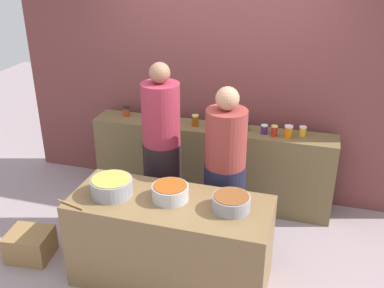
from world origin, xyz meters
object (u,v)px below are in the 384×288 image
preserve_jar_3 (232,125)px  preserve_jar_1 (195,121)px  cooking_pot_left (112,187)px  wooden_spoon (70,204)px  preserve_jar_2 (217,122)px  preserve_jar_6 (274,131)px  cook_with_tongs (162,159)px  preserve_jar_5 (264,129)px  cook_in_cap (225,179)px  bread_crate (30,245)px  cooking_pot_center (170,192)px  cooking_pot_right (231,203)px  preserve_jar_8 (303,131)px  preserve_jar_7 (288,132)px  preserve_jar_0 (126,111)px  preserve_jar_4 (245,126)px

preserve_jar_3 → preserve_jar_1: bearing=176.4°
cooking_pot_left → wooden_spoon: (-0.25, -0.26, -0.07)m
preserve_jar_2 → preserve_jar_6: bearing=-4.1°
preserve_jar_1 → cook_with_tongs: size_ratio=0.07×
preserve_jar_5 → preserve_jar_6: bearing=-15.7°
cook_in_cap → bread_crate: cook_in_cap is taller
cooking_pot_center → cooking_pot_right: 0.52m
preserve_jar_3 → bread_crate: bearing=-138.5°
preserve_jar_2 → preserve_jar_8: (0.91, 0.06, -0.02)m
preserve_jar_7 → preserve_jar_0: bearing=177.2°
preserve_jar_4 → preserve_jar_3: bearing=-155.9°
preserve_jar_3 → preserve_jar_7: (0.59, 0.00, -0.00)m
preserve_jar_6 → cooking_pot_right: 1.34m
preserve_jar_1 → bread_crate: preserve_jar_1 is taller
bread_crate → preserve_jar_1: bearing=50.4°
preserve_jar_6 → wooden_spoon: (-1.45, -1.64, -0.16)m
wooden_spoon → preserve_jar_2: bearing=64.0°
preserve_jar_8 → wooden_spoon: size_ratio=0.35×
preserve_jar_5 → preserve_jar_8: same height
preserve_jar_8 → cooking_pot_left: 2.09m
preserve_jar_5 → bread_crate: size_ratio=0.25×
cooking_pot_center → preserve_jar_3: bearing=79.4°
preserve_jar_3 → cooking_pot_left: preserve_jar_3 is taller
preserve_jar_2 → cooking_pot_center: (-0.07, -1.36, -0.11)m
preserve_jar_1 → preserve_jar_3: bearing=-3.6°
preserve_jar_2 → cooking_pot_right: preserve_jar_2 is taller
preserve_jar_4 → preserve_jar_8: size_ratio=0.96×
preserve_jar_5 → preserve_jar_7: size_ratio=0.76×
cooking_pot_center → cook_in_cap: bearing=60.5°
preserve_jar_0 → bread_crate: 1.79m
preserve_jar_4 → preserve_jar_0: bearing=178.5°
preserve_jar_5 → preserve_jar_1: bearing=-179.7°
preserve_jar_1 → cooking_pot_center: bearing=-82.7°
preserve_jar_0 → preserve_jar_4: bearing=-1.5°
preserve_jar_0 → cooking_pot_center: size_ratio=0.36×
cooking_pot_center → cooking_pot_left: bearing=-172.0°
cooking_pot_right → cook_in_cap: cook_in_cap is taller
preserve_jar_2 → cooking_pot_left: preserve_jar_2 is taller
preserve_jar_1 → preserve_jar_5: (0.75, 0.00, -0.01)m
preserve_jar_4 → preserve_jar_6: (0.31, -0.06, 0.01)m
cook_in_cap → preserve_jar_7: bearing=55.2°
cooking_pot_left → bread_crate: cooking_pot_left is taller
preserve_jar_4 → cooking_pot_left: bearing=-121.4°
preserve_jar_7 → bread_crate: (-2.22, -1.45, -0.85)m
preserve_jar_8 → cook_with_tongs: (-1.29, -0.73, -0.16)m
preserve_jar_3 → cooking_pot_center: size_ratio=0.44×
preserve_jar_8 → preserve_jar_7: bearing=-145.1°
preserve_jar_3 → cook_with_tongs: 0.87m
cook_in_cap → preserve_jar_5: bearing=71.6°
preserve_jar_1 → cook_with_tongs: cook_with_tongs is taller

